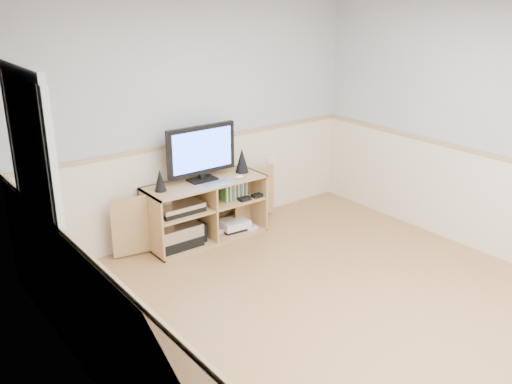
# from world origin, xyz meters

# --- Properties ---
(room) EXTENTS (4.04, 4.54, 2.54)m
(room) POSITION_xyz_m (-0.06, 0.12, 1.22)
(room) COLOR tan
(room) RESTS_ON ground
(media_cabinet) EXTENTS (2.04, 0.49, 0.65)m
(media_cabinet) POSITION_xyz_m (-0.09, 2.03, 0.33)
(media_cabinet) COLOR tan
(media_cabinet) RESTS_ON floor
(monitor) EXTENTS (0.79, 0.18, 0.59)m
(monitor) POSITION_xyz_m (-0.09, 2.02, 0.97)
(monitor) COLOR black
(monitor) RESTS_ON media_cabinet
(speaker_left) EXTENTS (0.12, 0.12, 0.22)m
(speaker_left) POSITION_xyz_m (-0.60, 2.00, 0.76)
(speaker_left) COLOR black
(speaker_left) RESTS_ON media_cabinet
(speaker_right) EXTENTS (0.15, 0.15, 0.27)m
(speaker_right) POSITION_xyz_m (0.40, 2.00, 0.78)
(speaker_right) COLOR black
(speaker_right) RESTS_ON media_cabinet
(keyboard) EXTENTS (0.31, 0.13, 0.01)m
(keyboard) POSITION_xyz_m (-0.02, 1.84, 0.66)
(keyboard) COLOR silver
(keyboard) RESTS_ON media_cabinet
(mouse) EXTENTS (0.10, 0.06, 0.04)m
(mouse) POSITION_xyz_m (0.25, 1.84, 0.67)
(mouse) COLOR white
(mouse) RESTS_ON media_cabinet
(av_components) EXTENTS (0.53, 0.35, 0.47)m
(av_components) POSITION_xyz_m (-0.44, 1.97, 0.22)
(av_components) COLOR black
(av_components) RESTS_ON media_cabinet
(game_consoles) EXTENTS (0.45, 0.30, 0.11)m
(game_consoles) POSITION_xyz_m (0.24, 1.96, 0.07)
(game_consoles) COLOR white
(game_consoles) RESTS_ON media_cabinet
(game_cases) EXTENTS (0.29, 0.14, 0.19)m
(game_cases) POSITION_xyz_m (0.25, 1.96, 0.48)
(game_cases) COLOR #3F8C3F
(game_cases) RESTS_ON media_cabinet
(wall_outlet) EXTENTS (0.12, 0.03, 0.12)m
(wall_outlet) POSITION_xyz_m (1.00, 2.23, 0.60)
(wall_outlet) COLOR white
(wall_outlet) RESTS_ON wall_back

